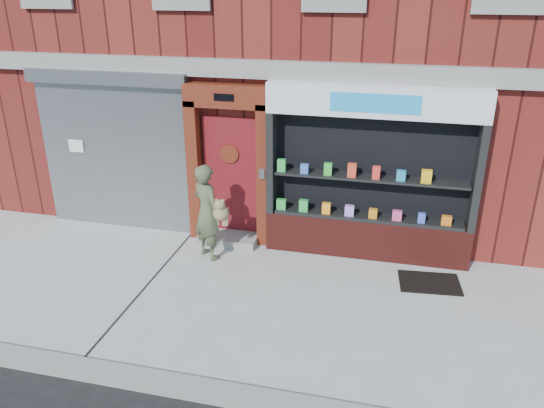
% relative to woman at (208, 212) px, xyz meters
% --- Properties ---
extents(ground, '(80.00, 80.00, 0.00)m').
position_rel_woman_xyz_m(ground, '(0.90, -1.10, -0.86)').
color(ground, '#9E9E99').
rests_on(ground, ground).
extents(curb, '(60.00, 0.30, 0.12)m').
position_rel_woman_xyz_m(curb, '(0.90, -3.25, -0.80)').
color(curb, gray).
rests_on(curb, ground).
extents(building, '(12.00, 8.16, 8.00)m').
position_rel_woman_xyz_m(building, '(0.90, 4.90, 3.14)').
color(building, '#591714').
rests_on(building, ground).
extents(shutter_bay, '(3.10, 0.30, 3.04)m').
position_rel_woman_xyz_m(shutter_bay, '(-2.10, 0.83, 0.86)').
color(shutter_bay, gray).
rests_on(shutter_bay, ground).
extents(red_door_bay, '(1.52, 0.58, 2.90)m').
position_rel_woman_xyz_m(red_door_bay, '(0.15, 0.76, 0.60)').
color(red_door_bay, '#4A170C').
rests_on(red_door_bay, ground).
extents(pharmacy_bay, '(3.50, 0.41, 3.00)m').
position_rel_woman_xyz_m(pharmacy_bay, '(2.64, 0.72, 0.52)').
color(pharmacy_bay, '#5E1A16').
rests_on(pharmacy_bay, ground).
extents(woman, '(0.78, 0.68, 1.71)m').
position_rel_woman_xyz_m(woman, '(0.00, 0.00, 0.00)').
color(woman, '#4B5336').
rests_on(woman, ground).
extents(doormat, '(1.02, 0.76, 0.02)m').
position_rel_woman_xyz_m(doormat, '(3.75, -0.04, -0.84)').
color(doormat, black).
rests_on(doormat, ground).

